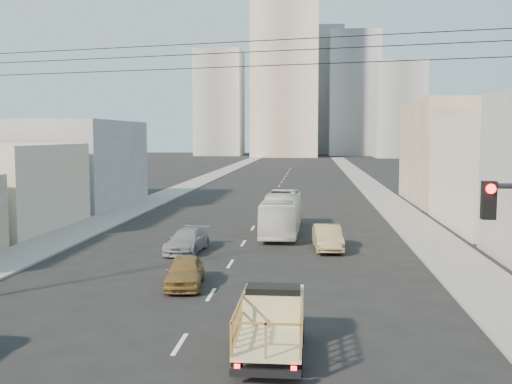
% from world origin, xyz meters
% --- Properties ---
extents(ground, '(420.00, 420.00, 0.00)m').
position_xyz_m(ground, '(0.00, 0.00, 0.00)').
color(ground, black).
rests_on(ground, ground).
extents(sidewalk_left, '(3.50, 180.00, 0.12)m').
position_xyz_m(sidewalk_left, '(-11.75, 70.00, 0.06)').
color(sidewalk_left, gray).
rests_on(sidewalk_left, ground).
extents(sidewalk_right, '(3.50, 180.00, 0.12)m').
position_xyz_m(sidewalk_right, '(11.75, 70.00, 0.06)').
color(sidewalk_right, gray).
rests_on(sidewalk_right, ground).
extents(lane_dashes, '(0.15, 104.00, 0.01)m').
position_xyz_m(lane_dashes, '(0.00, 53.00, 0.01)').
color(lane_dashes, silver).
rests_on(lane_dashes, ground).
extents(flatbed_pickup, '(1.95, 4.41, 1.90)m').
position_xyz_m(flatbed_pickup, '(2.97, 1.41, 1.09)').
color(flatbed_pickup, tan).
rests_on(flatbed_pickup, ground).
extents(city_bus, '(2.45, 9.76, 2.71)m').
position_xyz_m(city_bus, '(2.18, 23.97, 1.35)').
color(city_bus, silver).
rests_on(city_bus, ground).
extents(sedan_brown, '(2.03, 4.08, 1.34)m').
position_xyz_m(sedan_brown, '(-1.37, 9.22, 0.67)').
color(sedan_brown, brown).
rests_on(sedan_brown, ground).
extents(sedan_tan, '(1.82, 4.43, 1.43)m').
position_xyz_m(sedan_tan, '(5.12, 18.34, 0.71)').
color(sedan_tan, '#8D7B52').
rests_on(sedan_tan, ground).
extents(sedan_grey, '(2.18, 4.56, 1.28)m').
position_xyz_m(sedan_grey, '(-2.89, 16.95, 0.64)').
color(sedan_grey, gray).
rests_on(sedan_grey, ground).
extents(overhead_wires, '(23.01, 5.02, 0.72)m').
position_xyz_m(overhead_wires, '(0.00, 1.50, 8.97)').
color(overhead_wires, black).
rests_on(overhead_wires, ground).
extents(bldg_right_far, '(12.00, 16.00, 10.00)m').
position_xyz_m(bldg_right_far, '(20.00, 44.00, 5.00)').
color(bldg_right_far, gray).
rests_on(bldg_right_far, ground).
extents(bldg_left_far, '(12.00, 16.00, 8.00)m').
position_xyz_m(bldg_left_far, '(-19.50, 39.00, 4.00)').
color(bldg_left_far, gray).
rests_on(bldg_left_far, ground).
extents(high_rise_tower, '(20.00, 20.00, 60.00)m').
position_xyz_m(high_rise_tower, '(-4.00, 170.00, 30.00)').
color(high_rise_tower, tan).
rests_on(high_rise_tower, ground).
extents(midrise_ne, '(16.00, 16.00, 40.00)m').
position_xyz_m(midrise_ne, '(18.00, 185.00, 20.00)').
color(midrise_ne, gray).
rests_on(midrise_ne, ground).
extents(midrise_nw, '(15.00, 15.00, 34.00)m').
position_xyz_m(midrise_nw, '(-26.00, 180.00, 17.00)').
color(midrise_nw, gray).
rests_on(midrise_nw, ground).
extents(midrise_back, '(18.00, 18.00, 44.00)m').
position_xyz_m(midrise_back, '(6.00, 200.00, 22.00)').
color(midrise_back, gray).
rests_on(midrise_back, ground).
extents(midrise_east, '(14.00, 14.00, 28.00)m').
position_xyz_m(midrise_east, '(30.00, 165.00, 14.00)').
color(midrise_east, gray).
rests_on(midrise_east, ground).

